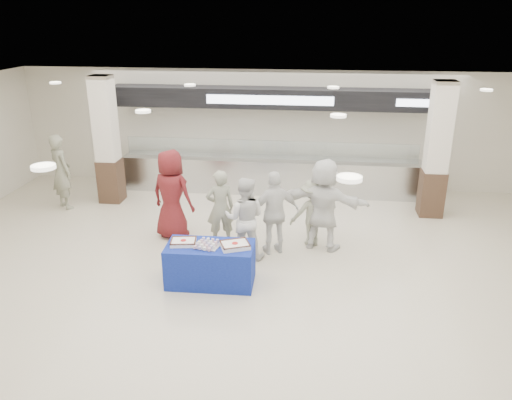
# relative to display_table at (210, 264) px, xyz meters

# --- Properties ---
(ground) EXTENTS (14.00, 14.00, 0.00)m
(ground) POSITION_rel_display_table_xyz_m (0.60, -0.34, -0.38)
(ground) COLOR beige
(ground) RESTS_ON ground
(serving_line) EXTENTS (8.70, 0.85, 2.80)m
(serving_line) POSITION_rel_display_table_xyz_m (0.60, 5.05, 0.78)
(serving_line) COLOR #B9BCC1
(serving_line) RESTS_ON ground
(column_left) EXTENTS (0.55, 0.55, 3.20)m
(column_left) POSITION_rel_display_table_xyz_m (-3.40, 3.86, 1.15)
(column_left) COLOR #382519
(column_left) RESTS_ON ground
(column_right) EXTENTS (0.55, 0.55, 3.20)m
(column_right) POSITION_rel_display_table_xyz_m (4.60, 3.86, 1.15)
(column_right) COLOR #382519
(column_right) RESTS_ON ground
(display_table) EXTENTS (1.57, 0.81, 0.75)m
(display_table) POSITION_rel_display_table_xyz_m (0.00, 0.00, 0.00)
(display_table) COLOR #162D9A
(display_table) RESTS_ON ground
(sheet_cake_left) EXTENTS (0.49, 0.40, 0.09)m
(sheet_cake_left) POSITION_rel_display_table_xyz_m (-0.47, -0.00, 0.42)
(sheet_cake_left) COLOR white
(sheet_cake_left) RESTS_ON display_table
(sheet_cake_right) EXTENTS (0.59, 0.53, 0.10)m
(sheet_cake_right) POSITION_rel_display_table_xyz_m (0.45, -0.02, 0.43)
(sheet_cake_right) COLOR white
(sheet_cake_right) RESTS_ON display_table
(cupcake_tray) EXTENTS (0.51, 0.42, 0.07)m
(cupcake_tray) POSITION_rel_display_table_xyz_m (-0.05, -0.04, 0.41)
(cupcake_tray) COLOR #B5B4BA
(cupcake_tray) RESTS_ON display_table
(civilian_maroon) EXTENTS (1.10, 0.88, 1.95)m
(civilian_maroon) POSITION_rel_display_table_xyz_m (-1.21, 1.87, 0.60)
(civilian_maroon) COLOR maroon
(civilian_maroon) RESTS_ON ground
(soldier_a) EXTENTS (0.69, 0.57, 1.63)m
(soldier_a) POSITION_rel_display_table_xyz_m (-0.12, 1.65, 0.44)
(soldier_a) COLOR gray
(soldier_a) RESTS_ON ground
(chef_tall) EXTENTS (0.82, 0.64, 1.67)m
(chef_tall) POSITION_rel_display_table_xyz_m (0.47, 1.10, 0.46)
(chef_tall) COLOR white
(chef_tall) RESTS_ON ground
(chef_short) EXTENTS (1.10, 0.79, 1.73)m
(chef_short) POSITION_rel_display_table_xyz_m (1.04, 1.37, 0.49)
(chef_short) COLOR white
(chef_short) RESTS_ON ground
(soldier_b) EXTENTS (1.03, 0.74, 1.43)m
(soldier_b) POSITION_rel_display_table_xyz_m (1.78, 1.84, 0.34)
(soldier_b) COLOR gray
(soldier_b) RESTS_ON ground
(civilian_white) EXTENTS (1.88, 1.08, 1.93)m
(civilian_white) POSITION_rel_display_table_xyz_m (2.00, 1.70, 0.59)
(civilian_white) COLOR white
(civilian_white) RESTS_ON ground
(soldier_bg) EXTENTS (0.82, 0.77, 1.87)m
(soldier_bg) POSITION_rel_display_table_xyz_m (-4.39, 3.25, 0.56)
(soldier_bg) COLOR gray
(soldier_bg) RESTS_ON ground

